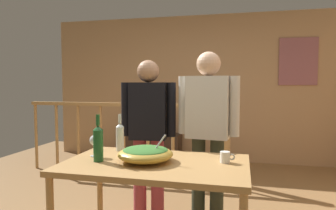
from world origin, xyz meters
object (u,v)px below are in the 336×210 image
wine_bottle_clear (120,136)px  person_standing_left (148,126)px  mug_white (225,157)px  person_standing_right (208,123)px  wine_bottle_green (98,142)px  stair_railing (151,131)px  salad_bowl (145,153)px  framed_picture (298,61)px  wine_glass (94,141)px  tv_console (154,147)px  flat_screen_tv (154,120)px  serving_table (155,172)px

wine_bottle_clear → person_standing_left: 0.50m
mug_white → person_standing_right: person_standing_right is taller
wine_bottle_green → person_standing_right: (0.71, 0.86, 0.06)m
mug_white → person_standing_left: (-0.79, 0.68, 0.10)m
stair_railing → salad_bowl: (0.58, -2.05, 0.17)m
framed_picture → salad_bowl: 3.64m
stair_railing → wine_glass: stair_railing is taller
salad_bowl → wine_bottle_green: wine_bottle_green is taller
framed_picture → person_standing_left: bearing=-126.3°
tv_console → salad_bowl: salad_bowl is taller
wine_bottle_green → mug_white: wine_bottle_green is taller
framed_picture → wine_bottle_green: bearing=-120.0°
salad_bowl → framed_picture: bearing=64.2°
wine_bottle_green → wine_bottle_clear: 0.37m
wine_bottle_green → person_standing_right: person_standing_right is taller
framed_picture → flat_screen_tv: framed_picture is taller
framed_picture → tv_console: bearing=-172.9°
serving_table → person_standing_left: 0.86m
framed_picture → wine_bottle_green: framed_picture is taller
flat_screen_tv → wine_bottle_clear: wine_bottle_clear is taller
salad_bowl → wine_glass: (-0.44, 0.06, 0.06)m
wine_glass → stair_railing: bearing=94.0°
flat_screen_tv → wine_bottle_clear: size_ratio=1.60×
stair_railing → mug_white: (1.15, -1.94, 0.15)m
flat_screen_tv → serving_table: bearing=-73.4°
person_standing_right → mug_white: bearing=113.2°
wine_bottle_clear → framed_picture: bearing=57.2°
stair_railing → serving_table: bearing=-72.3°
wine_bottle_green → person_standing_left: size_ratio=0.22×
wine_bottle_clear → person_standing_left: bearing=78.6°
flat_screen_tv → stair_railing: bearing=-76.2°
wine_bottle_clear → tv_console: bearing=99.9°
salad_bowl → person_standing_right: (0.37, 0.79, 0.14)m
wine_bottle_clear → serving_table: bearing=-36.6°
tv_console → wine_bottle_clear: 2.71m
tv_console → mug_white: mug_white is taller
tv_console → wine_glass: wine_glass is taller
framed_picture → wine_glass: bearing=-122.3°
framed_picture → salad_bowl: size_ratio=1.87×
wine_glass → flat_screen_tv: bearing=96.9°
salad_bowl → person_standing_left: size_ratio=0.26×
salad_bowl → wine_glass: size_ratio=2.41×
wine_bottle_green → person_standing_right: size_ratio=0.21×
tv_console → wine_glass: size_ratio=5.37×
framed_picture → stair_railing: size_ratio=0.25×
wine_glass → mug_white: (1.01, 0.05, -0.08)m
wine_bottle_green → wine_bottle_clear: (0.02, 0.37, -0.02)m
flat_screen_tv → wine_bottle_green: (0.44, -2.93, 0.20)m
stair_railing → salad_bowl: size_ratio=7.52×
stair_railing → tv_console: bearing=103.3°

